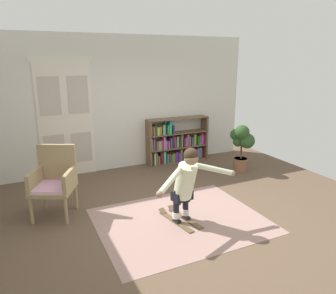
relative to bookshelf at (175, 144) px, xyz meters
name	(u,v)px	position (x,y,z in m)	size (l,w,h in m)	color
ground_plane	(176,213)	(-1.18, -2.39, -0.44)	(7.20, 7.20, 0.00)	brown
back_wall	(123,103)	(-1.18, 0.21, 1.01)	(6.00, 0.10, 2.90)	silver
double_door	(66,118)	(-2.43, 0.15, 0.79)	(1.22, 0.05, 2.45)	silver
rug	(181,221)	(-1.22, -2.64, -0.44)	(2.49, 1.99, 0.01)	gray
bookshelf	(175,144)	(0.00, 0.00, 0.00)	(1.52, 0.30, 1.06)	brown
wicker_chair	(54,180)	(-2.90, -1.58, 0.14)	(0.80, 0.80, 1.10)	#9B865D
potted_plant	(242,142)	(1.00, -1.21, 0.22)	(0.42, 0.51, 1.05)	brown
skis_pair	(180,219)	(-1.23, -2.61, -0.42)	(0.41, 0.83, 0.07)	brown
person_skier	(186,180)	(-1.20, -2.76, 0.26)	(1.39, 0.69, 1.13)	white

